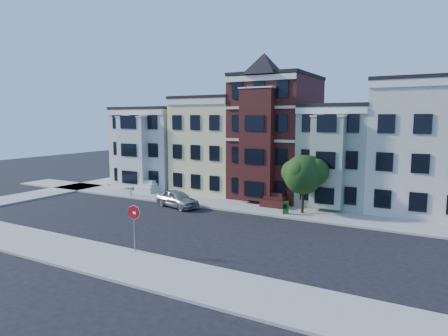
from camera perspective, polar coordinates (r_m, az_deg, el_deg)
The scene contains 14 objects.
ground at distance 29.28m, azimuth -3.32°, elevation -8.80°, with size 120.00×120.00×0.00m, color black.
far_sidewalk at distance 36.04m, azimuth 3.58°, elevation -5.64°, with size 60.00×4.00×0.15m, color #9E9B93.
near_sidewalk at distance 23.26m, azimuth -14.28°, elevation -13.09°, with size 60.00×4.00×0.15m, color #9E9B93.
cross_sidewalk at distance 44.82m, azimuth -27.81°, elevation -3.93°, with size 4.00×60.00×0.15m, color #9E9B93.
house_white at distance 48.82m, azimuth -9.04°, elevation 2.89°, with size 8.00×9.00×9.00m, color silver.
house_yellow at distance 44.28m, azimuth -0.89°, elevation 3.20°, with size 7.00×9.00×10.00m, color beige.
house_brown at distance 41.16m, azimuth 7.59°, elevation 4.24°, with size 7.00×9.00×12.00m, color #3B1412.
house_green at distance 39.33m, azimuth 16.39°, elevation 1.69°, with size 6.00×9.00×9.00m, color gray.
house_cream at distance 38.31m, azimuth 26.70°, elevation 2.58°, with size 8.00×9.00×11.00m, color beige.
street_tree at distance 33.73m, azimuth 11.24°, elevation -1.31°, with size 5.18×5.18×6.02m, color #234816, non-canonical shape.
parked_car at distance 36.48m, azimuth -6.68°, elevation -4.38°, with size 1.84×4.58×1.56m, color #ACAEB5.
newspaper_box at distance 33.58m, azimuth 8.81°, elevation -5.63°, with size 0.46×0.41×1.03m, color #135511.
fire_hydrant at distance 41.99m, azimuth -13.18°, elevation -3.37°, with size 0.26×0.26×0.74m, color beige.
stop_sign at distance 24.34m, azimuth -12.70°, elevation -8.02°, with size 0.87×0.12×3.18m, color #B21217, non-canonical shape.
Camera 1 is at (15.21, -23.69, 8.02)m, focal length 32.00 mm.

